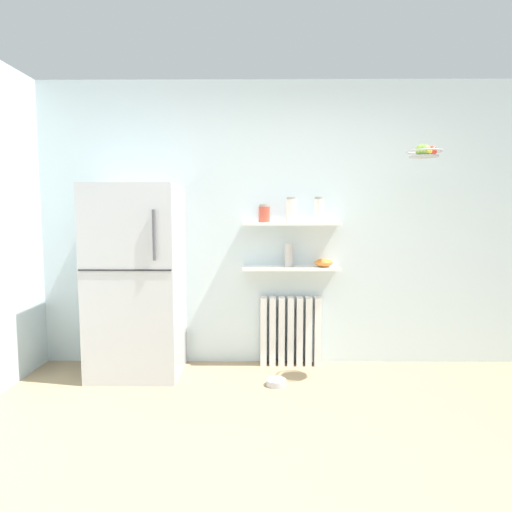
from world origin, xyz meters
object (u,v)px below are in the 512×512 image
object	(u,v)px
storage_jar_0	(264,214)
hanging_fruit_basket	(425,151)
vase	(289,255)
refrigerator	(136,281)
storage_jar_1	(292,210)
storage_jar_2	(319,210)
pet_food_bowl	(276,382)
radiator	(290,331)
shelf_bowl	(324,263)

from	to	relation	value
storage_jar_0	hanging_fruit_basket	world-z (taller)	hanging_fruit_basket
vase	refrigerator	bearing A→B (deg)	-171.30
storage_jar_1	vase	distance (m)	0.41
refrigerator	storage_jar_2	world-z (taller)	refrigerator
refrigerator	storage_jar_0	bearing A→B (deg)	10.41
storage_jar_2	storage_jar_1	bearing A→B (deg)	-180.00
storage_jar_1	hanging_fruit_basket	bearing A→B (deg)	-24.74
storage_jar_1	refrigerator	bearing A→B (deg)	-171.44
storage_jar_0	vase	distance (m)	0.44
refrigerator	storage_jar_0	size ratio (longest dim) A/B	10.30
storage_jar_2	hanging_fruit_basket	xyz separation A→B (m)	(0.76, -0.46, 0.45)
pet_food_bowl	radiator	bearing A→B (deg)	73.85
shelf_bowl	hanging_fruit_basket	distance (m)	1.26
vase	hanging_fruit_basket	distance (m)	1.42
refrigerator	pet_food_bowl	size ratio (longest dim) A/B	10.17
radiator	hanging_fruit_basket	bearing A→B (deg)	-26.13
refrigerator	shelf_bowl	distance (m)	1.67
storage_jar_1	shelf_bowl	xyz separation A→B (m)	(0.29, 0.00, -0.48)
storage_jar_0	radiator	bearing A→B (deg)	6.99
refrigerator	storage_jar_0	distance (m)	1.27
shelf_bowl	vase	bearing A→B (deg)	180.00
pet_food_bowl	hanging_fruit_basket	distance (m)	2.19
storage_jar_1	vase	world-z (taller)	storage_jar_1
storage_jar_0	storage_jar_1	bearing A→B (deg)	-0.00
storage_jar_0	refrigerator	bearing A→B (deg)	-169.59
storage_jar_2	vase	world-z (taller)	storage_jar_2
refrigerator	pet_food_bowl	world-z (taller)	refrigerator
radiator	pet_food_bowl	bearing A→B (deg)	-106.15
shelf_bowl	pet_food_bowl	xyz separation A→B (m)	(-0.44, -0.48, -0.93)
hanging_fruit_basket	refrigerator	bearing A→B (deg)	173.75
refrigerator	pet_food_bowl	distance (m)	1.48
refrigerator	storage_jar_1	size ratio (longest dim) A/B	7.35
vase	hanging_fruit_basket	world-z (taller)	hanging_fruit_basket
pet_food_bowl	storage_jar_2	bearing A→B (deg)	50.61
storage_jar_1	pet_food_bowl	world-z (taller)	storage_jar_1
radiator	pet_food_bowl	distance (m)	0.60
vase	hanging_fruit_basket	size ratio (longest dim) A/B	0.78
storage_jar_0	storage_jar_1	distance (m)	0.25
vase	pet_food_bowl	distance (m)	1.12
refrigerator	hanging_fruit_basket	distance (m)	2.60
radiator	shelf_bowl	xyz separation A→B (m)	(0.29, -0.03, 0.64)
storage_jar_0	hanging_fruit_basket	size ratio (longest dim) A/B	0.58
storage_jar_0	storage_jar_2	distance (m)	0.49
storage_jar_2	shelf_bowl	distance (m)	0.48
storage_jar_1	vase	bearing A→B (deg)	180.00
storage_jar_2	refrigerator	bearing A→B (deg)	-172.73
storage_jar_2	pet_food_bowl	bearing A→B (deg)	-129.39
pet_food_bowl	vase	bearing A→B (deg)	75.30
storage_jar_0	vase	world-z (taller)	storage_jar_0
storage_jar_1	pet_food_bowl	xyz separation A→B (m)	(-0.15, -0.48, -1.41)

